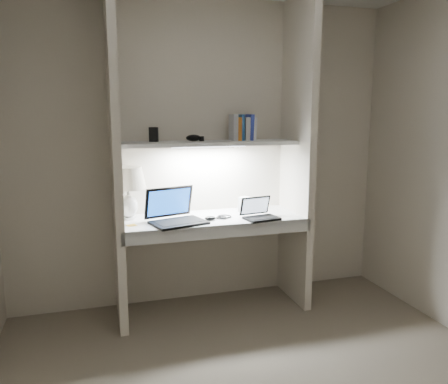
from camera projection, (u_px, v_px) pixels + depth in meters
name	position (u px, v px, depth m)	size (l,w,h in m)	color
back_wall	(203.00, 154.00, 3.65)	(3.20, 0.01, 2.50)	beige
alcove_panel_left	(115.00, 160.00, 3.19)	(0.06, 0.55, 2.50)	beige
alcove_panel_right	(297.00, 154.00, 3.60)	(0.06, 0.55, 2.50)	beige
desk	(212.00, 219.00, 3.48)	(1.40, 0.55, 0.04)	white
desk_apron	(221.00, 231.00, 3.24)	(1.46, 0.03, 0.10)	silver
shelf	(209.00, 143.00, 3.46)	(1.40, 0.36, 0.03)	silver
strip_light	(209.00, 146.00, 3.47)	(0.60, 0.04, 0.01)	white
table_lamp	(128.00, 184.00, 3.35)	(0.28, 0.28, 0.41)	white
laptop_main	(175.00, 215.00, 3.30)	(0.47, 0.43, 0.26)	black
laptop_netbook	(259.00, 214.00, 3.42)	(0.29, 0.26, 0.17)	black
speaker	(244.00, 204.00, 3.65)	(0.09, 0.06, 0.13)	silver
mouse	(210.00, 218.00, 3.37)	(0.09, 0.06, 0.03)	black
cable_coil	(224.00, 216.00, 3.46)	(0.11, 0.11, 0.01)	black
sticky_note	(131.00, 225.00, 3.21)	(0.07, 0.07, 0.00)	gold
book_row	(242.00, 128.00, 3.58)	(0.20, 0.14, 0.21)	silver
shelf_box	(154.00, 134.00, 3.40)	(0.07, 0.05, 0.11)	black
shelf_gadget	(193.00, 138.00, 3.45)	(0.12, 0.09, 0.05)	black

